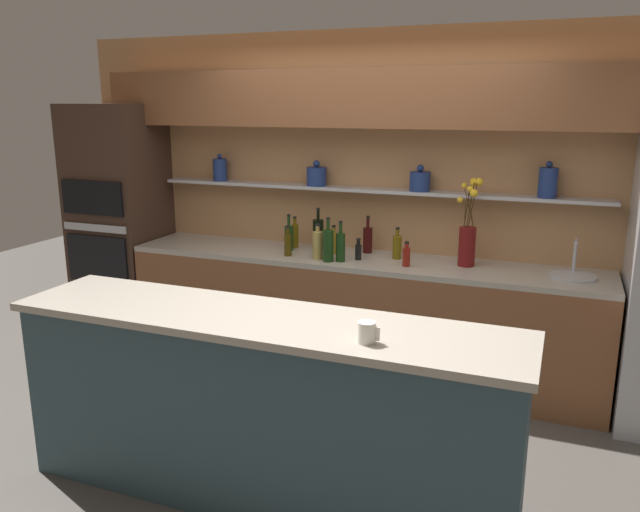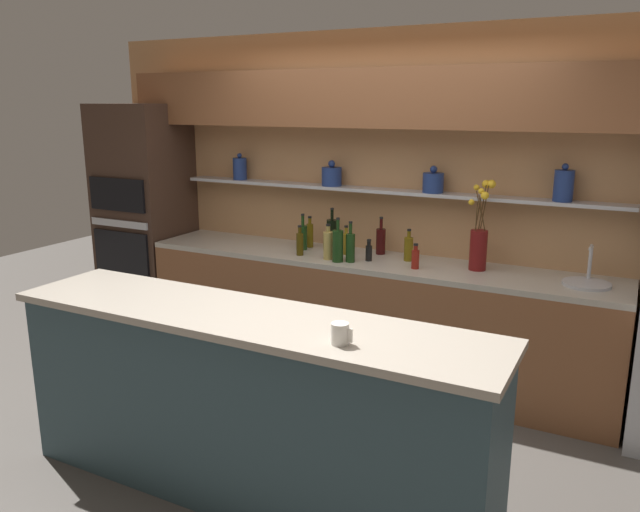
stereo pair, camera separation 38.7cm
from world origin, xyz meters
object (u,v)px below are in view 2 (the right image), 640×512
at_px(flower_vase, 479,240).
at_px(bottle_oil_11, 300,243).
at_px(bottle_wine_1, 350,247).
at_px(bottle_wine_0, 303,237).
at_px(bottle_sauce_5, 369,252).
at_px(bottle_wine_10, 332,234).
at_px(coffee_mug, 340,334).
at_px(bottle_wine_7, 338,245).
at_px(bottle_sauce_9, 415,258).
at_px(bottle_oil_3, 310,235).
at_px(bottle_spirit_6, 328,245).
at_px(bottle_oil_4, 409,248).
at_px(bottle_oil_2, 346,243).
at_px(oven_tower, 145,220).
at_px(sink_fixture, 587,282).
at_px(bottle_wine_8, 381,241).

bearing_deg(flower_vase, bottle_oil_11, -171.28).
xyz_separation_m(flower_vase, bottle_wine_1, (-0.88, -0.21, -0.10)).
height_order(bottle_wine_0, bottle_sauce_5, bottle_wine_0).
distance_m(bottle_wine_10, coffee_mug, 2.23).
height_order(bottle_wine_7, bottle_sauce_9, bottle_wine_7).
bearing_deg(coffee_mug, bottle_oil_3, 121.69).
height_order(bottle_spirit_6, bottle_wine_7, bottle_wine_7).
bearing_deg(bottle_sauce_9, bottle_wine_10, 162.93).
relative_size(bottle_wine_1, bottle_oil_4, 1.27).
distance_m(bottle_spirit_6, coffee_mug, 1.94).
height_order(bottle_sauce_5, bottle_oil_11, bottle_oil_11).
bearing_deg(bottle_oil_3, bottle_wine_10, -3.56).
height_order(bottle_oil_4, bottle_spirit_6, bottle_spirit_6).
height_order(flower_vase, bottle_oil_3, flower_vase).
xyz_separation_m(bottle_oil_2, bottle_spirit_6, (-0.05, -0.20, 0.02)).
bearing_deg(coffee_mug, oven_tower, 146.97).
height_order(bottle_wine_7, bottle_wine_10, bottle_wine_10).
height_order(sink_fixture, coffee_mug, sink_fixture).
bearing_deg(bottle_oil_11, coffee_mug, -55.77).
relative_size(bottle_wine_1, bottle_sauce_5, 1.87).
relative_size(bottle_wine_0, bottle_wine_1, 0.95).
distance_m(bottle_sauce_9, bottle_wine_10, 0.81).
bearing_deg(bottle_sauce_9, sink_fixture, 6.08).
relative_size(flower_vase, sink_fixture, 2.10).
distance_m(bottle_sauce_5, bottle_wine_7, 0.24).
height_order(oven_tower, bottle_sauce_9, oven_tower).
bearing_deg(bottle_oil_2, bottle_oil_3, 166.81).
height_order(bottle_wine_1, bottle_sauce_9, bottle_wine_1).
bearing_deg(bottle_wine_10, bottle_wine_0, -156.46).
relative_size(bottle_oil_2, coffee_mug, 2.23).
xyz_separation_m(bottle_wine_0, bottle_spirit_6, (0.32, -0.18, 0.00)).
distance_m(bottle_spirit_6, bottle_oil_11, 0.25).
distance_m(bottle_oil_2, bottle_oil_3, 0.37).
height_order(flower_vase, bottle_wine_8, flower_vase).
distance_m(oven_tower, bottle_oil_11, 1.68).
xyz_separation_m(bottle_wine_0, bottle_wine_8, (0.60, 0.15, -0.00)).
distance_m(bottle_sauce_5, bottle_spirit_6, 0.31).
height_order(sink_fixture, bottle_oil_11, sink_fixture).
distance_m(bottle_spirit_6, bottle_wine_10, 0.30).
bearing_deg(bottle_wine_7, bottle_sauce_9, 7.54).
height_order(sink_fixture, bottle_spirit_6, bottle_spirit_6).
distance_m(bottle_oil_4, bottle_wine_8, 0.28).
height_order(oven_tower, sink_fixture, oven_tower).
xyz_separation_m(oven_tower, coffee_mug, (2.84, -1.85, 0.04)).
bearing_deg(bottle_wine_10, bottle_oil_2, -24.71).
bearing_deg(bottle_sauce_9, oven_tower, 177.65).
height_order(bottle_wine_8, bottle_wine_10, bottle_wine_10).
xyz_separation_m(bottle_wine_8, bottle_oil_11, (-0.53, -0.32, -0.01)).
relative_size(flower_vase, bottle_wine_0, 2.18).
bearing_deg(bottle_wine_1, bottle_spirit_6, 179.69).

